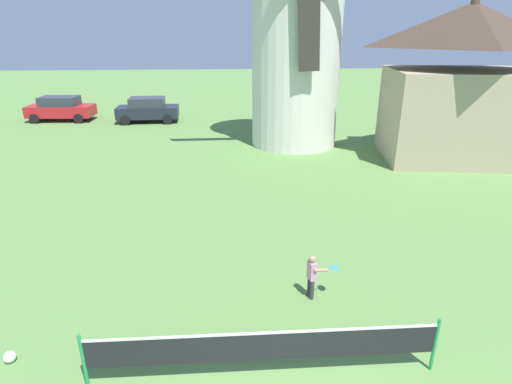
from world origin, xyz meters
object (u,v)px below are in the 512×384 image
at_px(player_far, 313,274).
at_px(chapel, 460,86).
at_px(stray_ball, 10,357).
at_px(windmill, 297,22).
at_px(parked_car_red, 61,108).
at_px(parked_car_black, 148,109).
at_px(tennis_net, 264,347).

relative_size(player_far, chapel, 0.14).
relative_size(stray_ball, chapel, 0.03).
bearing_deg(player_far, windmill, 83.22).
relative_size(player_far, stray_ball, 4.83).
bearing_deg(parked_car_red, parked_car_black, -7.78).
relative_size(windmill, player_far, 12.18).
distance_m(player_far, parked_car_black, 20.51).
bearing_deg(parked_car_black, player_far, -70.17).
relative_size(stray_ball, parked_car_black, 0.06).
xyz_separation_m(parked_car_red, parked_car_black, (5.74, -0.78, -0.00)).
relative_size(tennis_net, stray_ball, 27.41).
bearing_deg(player_far, tennis_net, -119.50).
bearing_deg(tennis_net, windmill, 79.59).
distance_m(parked_car_red, parked_car_black, 5.79).
distance_m(tennis_net, parked_car_red, 25.09).
height_order(player_far, parked_car_red, parked_car_red).
height_order(windmill, chapel, windmill).
relative_size(stray_ball, parked_car_red, 0.05).
bearing_deg(parked_car_red, player_far, -57.70).
height_order(player_far, stray_ball, player_far).
xyz_separation_m(tennis_net, parked_car_black, (-5.68, 21.56, 0.12)).
height_order(stray_ball, parked_car_red, parked_car_red).
bearing_deg(stray_ball, windmill, 63.42).
xyz_separation_m(player_far, stray_ball, (-5.88, -1.59, -0.50)).
bearing_deg(windmill, player_far, -96.78).
relative_size(windmill, parked_car_red, 3.12).
bearing_deg(player_far, parked_car_red, 122.30).
bearing_deg(stray_ball, parked_car_red, 107.46).
relative_size(windmill, parked_car_black, 3.33).
bearing_deg(parked_car_red, tennis_net, -62.95).
bearing_deg(windmill, tennis_net, -100.41).
height_order(tennis_net, parked_car_black, parked_car_black).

